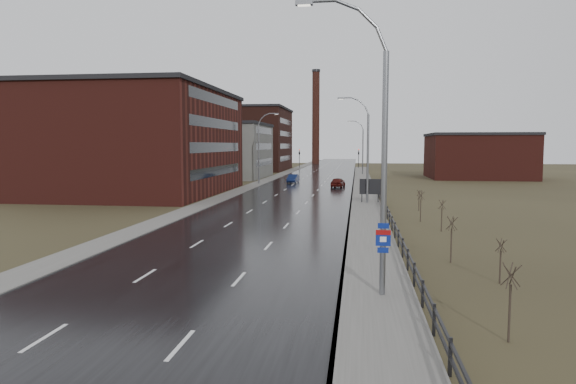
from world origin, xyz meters
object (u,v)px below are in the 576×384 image
(streetlight_main, at_px, (376,151))
(car_far, at_px, (338,183))
(car_near, at_px, (293,179))
(billboard, at_px, (370,187))

(streetlight_main, xyz_separation_m, car_far, (-3.58, 54.99, -5.34))
(car_near, xyz_separation_m, car_far, (7.70, -7.98, 0.03))
(car_near, height_order, car_far, car_far)
(streetlight_main, height_order, car_near, streetlight_main)
(streetlight_main, relative_size, car_far, 2.85)
(streetlight_main, relative_size, billboard, 4.51)
(car_far, bearing_deg, billboard, 109.40)
(streetlight_main, xyz_separation_m, car_near, (-11.28, 62.97, -5.37))
(billboard, xyz_separation_m, car_far, (-4.21, 20.67, -1.07))
(billboard, bearing_deg, car_far, 101.52)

